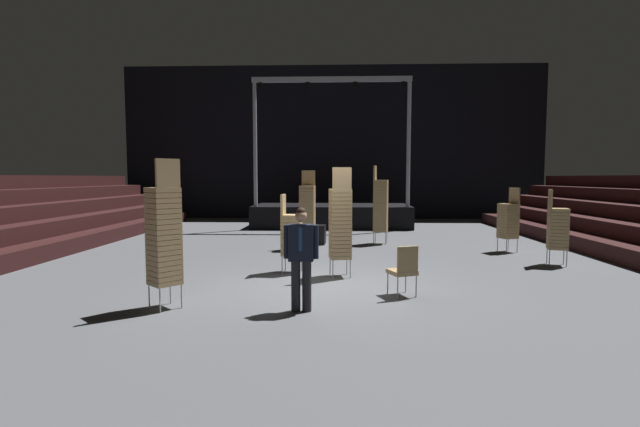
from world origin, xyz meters
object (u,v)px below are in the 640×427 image
at_px(stage_riser, 332,213).
at_px(man_with_tie, 301,253).
at_px(chair_stack_mid_right, 291,233).
at_px(chair_stack_mid_centre, 307,210).
at_px(chair_stack_front_left, 557,228).
at_px(chair_stack_mid_left, 164,235).
at_px(equipment_road_case, 312,234).
at_px(chair_stack_rear_right, 508,220).
at_px(chair_stack_rear_left, 340,223).
at_px(loose_chair_near_man, 404,268).
at_px(chair_stack_front_right, 381,205).

xyz_separation_m(stage_riser, man_with_tie, (-0.36, -12.81, 0.36)).
bearing_deg(chair_stack_mid_right, chair_stack_mid_centre, -177.86).
bearing_deg(chair_stack_mid_centre, chair_stack_front_left, 165.05).
xyz_separation_m(chair_stack_mid_right, chair_stack_mid_centre, (0.15, 3.46, 0.29)).
bearing_deg(chair_stack_front_left, chair_stack_mid_left, -47.89).
bearing_deg(equipment_road_case, chair_stack_rear_right, -13.43).
bearing_deg(chair_stack_mid_centre, chair_stack_mid_left, 78.40).
xyz_separation_m(man_with_tie, equipment_road_case, (-0.24, 7.51, -0.65)).
height_order(stage_riser, chair_stack_front_left, stage_riser).
distance_m(chair_stack_rear_left, equipment_road_case, 5.04).
relative_size(chair_stack_mid_left, chair_stack_mid_right, 1.38).
xyz_separation_m(man_with_tie, loose_chair_near_man, (1.80, 0.98, -0.42)).
relative_size(chair_stack_mid_right, chair_stack_rear_right, 0.95).
bearing_deg(chair_stack_rear_right, chair_stack_mid_centre, 67.13).
xyz_separation_m(stage_riser, chair_stack_front_right, (1.65, -5.21, 0.68)).
relative_size(chair_stack_front_right, chair_stack_mid_left, 1.03).
bearing_deg(chair_stack_mid_right, loose_chair_near_man, 52.65).
relative_size(man_with_tie, chair_stack_mid_left, 0.68).
bearing_deg(equipment_road_case, man_with_tie, -88.16).
distance_m(chair_stack_mid_centre, chair_stack_rear_left, 3.96).
bearing_deg(chair_stack_mid_centre, man_with_tie, 98.27).
relative_size(chair_stack_mid_centre, chair_stack_rear_left, 1.00).
relative_size(man_with_tie, chair_stack_front_right, 0.66).
height_order(man_with_tie, chair_stack_front_right, chair_stack_front_right).
bearing_deg(equipment_road_case, stage_riser, 83.55).
xyz_separation_m(equipment_road_case, loose_chair_near_man, (2.04, -6.53, 0.22)).
height_order(stage_riser, chair_stack_rear_left, stage_riser).
xyz_separation_m(chair_stack_rear_right, loose_chair_near_man, (-3.78, -5.14, -0.41)).
height_order(chair_stack_rear_left, equipment_road_case, chair_stack_rear_left).
distance_m(chair_stack_mid_right, chair_stack_rear_right, 6.80).
bearing_deg(chair_stack_mid_centre, chair_stack_front_right, -148.38).
xyz_separation_m(chair_stack_rear_left, equipment_road_case, (-0.89, 4.88, -0.88)).
relative_size(stage_riser, chair_stack_rear_right, 3.62).
distance_m(chair_stack_front_right, chair_stack_mid_right, 5.23).
height_order(chair_stack_front_right, chair_stack_rear_right, chair_stack_front_right).
bearing_deg(man_with_tie, chair_stack_rear_left, -102.84).
bearing_deg(chair_stack_front_left, stage_riser, -130.61).
relative_size(man_with_tie, loose_chair_near_man, 1.79).
relative_size(stage_riser, chair_stack_front_left, 3.62).
relative_size(stage_riser, chair_stack_front_right, 2.66).
bearing_deg(chair_stack_mid_centre, chair_stack_rear_right, -177.85).
xyz_separation_m(chair_stack_front_left, equipment_road_case, (-6.27, 3.41, -0.63)).
distance_m(stage_riser, equipment_road_case, 5.35).
bearing_deg(man_with_tie, chair_stack_mid_right, -80.23).
bearing_deg(loose_chair_near_man, man_with_tie, -172.82).
xyz_separation_m(man_with_tie, chair_stack_mid_centre, (-0.31, 6.46, 0.24)).
bearing_deg(chair_stack_front_right, equipment_road_case, -74.66).
xyz_separation_m(stage_riser, chair_stack_mid_right, (-0.82, -9.80, 0.30)).
height_order(chair_stack_mid_left, chair_stack_mid_right, chair_stack_mid_left).
height_order(chair_stack_mid_left, loose_chair_near_man, chair_stack_mid_left).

